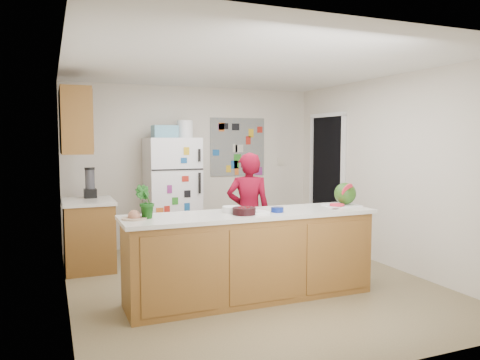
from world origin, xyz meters
name	(u,v)px	position (x,y,z in m)	size (l,w,h in m)	color
floor	(250,284)	(0.00, 0.00, -0.01)	(4.00, 4.50, 0.02)	brown
wall_back	(194,166)	(0.00, 2.26, 1.25)	(4.00, 0.02, 2.50)	beige
wall_left	(63,183)	(-2.01, 0.00, 1.25)	(0.02, 4.50, 2.50)	beige
wall_right	(390,172)	(2.01, 0.00, 1.25)	(0.02, 4.50, 2.50)	beige
ceiling	(250,65)	(0.00, 0.00, 2.51)	(4.00, 4.50, 0.02)	white
doorway	(328,180)	(1.99, 1.45, 1.02)	(0.03, 0.85, 2.04)	black
peninsula_base	(251,258)	(-0.20, -0.50, 0.44)	(2.60, 0.62, 0.88)	brown
peninsula_top	(251,214)	(-0.20, -0.50, 0.90)	(2.68, 0.70, 0.04)	silver
side_counter_base	(89,236)	(-1.69, 1.35, 0.43)	(0.60, 0.80, 0.86)	brown
side_counter_top	(88,201)	(-1.69, 1.35, 0.88)	(0.64, 0.84, 0.04)	silver
upper_cabinets	(75,121)	(-1.82, 1.30, 1.90)	(0.35, 1.00, 0.80)	brown
refrigerator	(172,195)	(-0.45, 1.88, 0.85)	(0.75, 0.70, 1.70)	silver
fridge_top_bin	(165,132)	(-0.55, 1.88, 1.79)	(0.35, 0.28, 0.18)	#5999B2
photo_collage	(238,147)	(0.75, 2.24, 1.55)	(0.95, 0.01, 0.95)	slate
person	(249,212)	(0.18, 0.46, 0.76)	(0.55, 0.36, 1.51)	maroon
blender_appliance	(90,184)	(-1.64, 1.57, 1.09)	(0.12, 0.12, 0.38)	black
cutting_board	(342,205)	(0.95, -0.45, 0.93)	(0.38, 0.29, 0.01)	white
watermelon	(345,194)	(1.01, -0.43, 1.06)	(0.25, 0.25, 0.25)	#2F6016
watermelon_slice	(337,205)	(0.85, -0.50, 0.94)	(0.16, 0.16, 0.02)	#C31E41
cherry_bowl	(244,211)	(-0.32, -0.60, 0.96)	(0.24, 0.24, 0.07)	black
white_bowl	(232,209)	(-0.38, -0.41, 0.95)	(0.20, 0.20, 0.06)	white
cobalt_bowl	(277,210)	(0.06, -0.59, 0.95)	(0.13, 0.13, 0.05)	navy
plate	(134,218)	(-1.40, -0.47, 0.93)	(0.24, 0.24, 0.02)	#B9A48E
paper_towel	(258,212)	(-0.16, -0.57, 0.93)	(0.19, 0.17, 0.02)	white
keys	(335,209)	(0.73, -0.65, 0.93)	(0.09, 0.04, 0.01)	gray
potted_plant	(145,202)	(-1.29, -0.45, 1.08)	(0.18, 0.14, 0.32)	#0E3C0B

